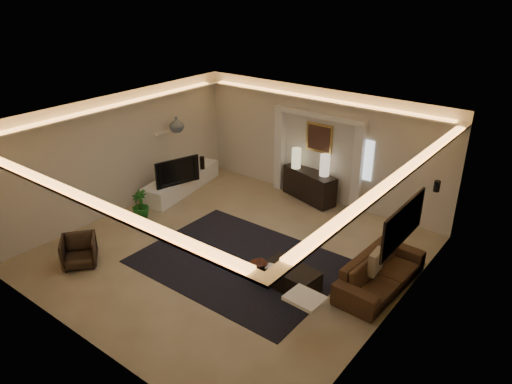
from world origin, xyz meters
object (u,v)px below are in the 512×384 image
Objects in this scene: coffee_table at (291,277)px; armchair at (79,251)px; sofa at (381,273)px; console at (309,185)px.

armchair is (-3.83, -1.97, 0.10)m from coffee_table.
sofa reaches higher than coffee_table.
console reaches higher than armchair.
console is at bearing 54.25° from sofa.
coffee_table is at bearing -47.45° from console.
console is 3.94m from coffee_table.
sofa is at bearing -21.54° from armchair.
sofa is at bearing -22.90° from console.
console reaches higher than sofa.
coffee_table is (-1.34, -1.02, -0.11)m from sofa.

